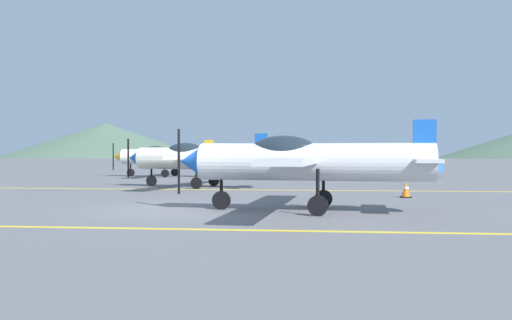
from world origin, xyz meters
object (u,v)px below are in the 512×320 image
(airplane_far, at_px, (163,156))
(traffic_cone_front, at_px, (406,189))
(airplane_near, at_px, (304,160))
(airplane_mid, at_px, (196,157))
(car_sedan, at_px, (407,164))
(airplane_back, at_px, (268,156))

(airplane_far, distance_m, traffic_cone_front, 20.25)
(airplane_near, relative_size, airplane_mid, 1.00)
(car_sedan, bearing_deg, airplane_mid, -134.27)
(airplane_near, xyz_separation_m, traffic_cone_front, (3.54, 4.77, -1.09))
(airplane_back, bearing_deg, airplane_near, -83.48)
(airplane_far, height_order, car_sedan, airplane_far)
(airplane_mid, bearing_deg, airplane_far, 113.29)
(airplane_back, xyz_separation_m, traffic_cone_front, (6.74, -23.27, -1.09))
(airplane_far, distance_m, airplane_back, 10.20)
(airplane_mid, distance_m, traffic_cone_front, 9.87)
(airplane_mid, relative_size, traffic_cone_front, 13.81)
(airplane_back, relative_size, traffic_cone_front, 13.85)
(traffic_cone_front, bearing_deg, airplane_mid, 151.15)
(airplane_far, bearing_deg, airplane_near, -64.43)
(airplane_near, distance_m, airplane_far, 22.30)
(airplane_back, distance_m, traffic_cone_front, 24.25)
(airplane_mid, height_order, airplane_far, same)
(airplane_far, distance_m, car_sedan, 16.17)
(airplane_near, bearing_deg, traffic_cone_front, 53.47)
(airplane_back, bearing_deg, car_sedan, -34.65)
(airplane_mid, distance_m, airplane_back, 18.63)
(airplane_far, xyz_separation_m, car_sedan, (16.11, 1.22, -0.53))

